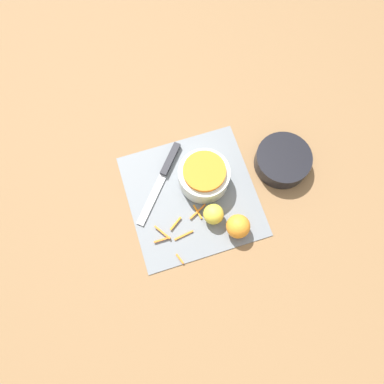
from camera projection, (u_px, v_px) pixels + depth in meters
ground_plane at (192, 196)px, 1.10m from camera, size 4.00×4.00×0.00m
cutting_board at (192, 196)px, 1.09m from camera, size 0.36×0.37×0.01m
bowl_speckled at (204, 176)px, 1.07m from camera, size 0.15×0.15×0.08m
bowl_dark at (283, 160)px, 1.10m from camera, size 0.16×0.16×0.05m
knife at (166, 169)px, 1.11m from camera, size 0.22×0.19×0.02m
orange_left at (238, 226)px, 1.03m from camera, size 0.07×0.07×0.07m
lemon at (213, 214)px, 1.04m from camera, size 0.06×0.06×0.06m
peel_pile at (180, 229)px, 1.06m from camera, size 0.15×0.17×0.01m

